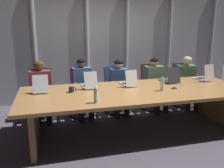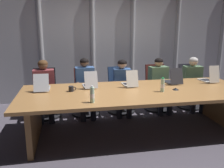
{
  "view_description": "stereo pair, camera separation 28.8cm",
  "coord_description": "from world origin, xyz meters",
  "px_view_note": "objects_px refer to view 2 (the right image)",
  "views": [
    {
      "loc": [
        -1.42,
        -3.69,
        1.82
      ],
      "look_at": [
        -0.4,
        0.13,
        0.86
      ],
      "focal_mm": 38.45,
      "sensor_mm": 36.0,
      "label": 1
    },
    {
      "loc": [
        -1.14,
        -3.75,
        1.82
      ],
      "look_at": [
        -0.4,
        0.13,
        0.86
      ],
      "focal_mm": 38.45,
      "sensor_mm": 36.0,
      "label": 2
    }
  ],
  "objects_px": {
    "office_chair_right_mid": "(157,92)",
    "person_center": "(123,84)",
    "laptop_right_end": "(209,79)",
    "water_bottle_primary": "(92,95)",
    "office_chair_right_end": "(190,91)",
    "person_left_end": "(44,86)",
    "person_left_mid": "(86,84)",
    "office_chair_left_mid": "(85,97)",
    "office_chair_center": "(120,95)",
    "conference_mic_left_side": "(176,89)",
    "laptop_left_end": "(42,87)",
    "laptop_center": "(130,83)",
    "laptop_right_mid": "(173,80)",
    "water_bottle_secondary": "(163,85)",
    "person_right_mid": "(160,82)",
    "laptop_left_mid": "(90,84)",
    "office_chair_left_end": "(46,98)",
    "coffee_mug_near": "(71,89)",
    "person_right_end": "(194,80)"
  },
  "relations": [
    {
      "from": "laptop_right_end",
      "to": "person_left_end",
      "type": "distance_m",
      "value": 3.22
    },
    {
      "from": "person_center",
      "to": "conference_mic_left_side",
      "type": "xyz_separation_m",
      "value": [
        0.68,
        -1.04,
        0.13
      ]
    },
    {
      "from": "office_chair_left_mid",
      "to": "water_bottle_secondary",
      "type": "relative_size",
      "value": 3.96
    },
    {
      "from": "person_center",
      "to": "laptop_left_mid",
      "type": "bearing_deg",
      "value": -46.12
    },
    {
      "from": "laptop_center",
      "to": "laptop_left_mid",
      "type": "bearing_deg",
      "value": 84.25
    },
    {
      "from": "water_bottle_secondary",
      "to": "person_right_mid",
      "type": "bearing_deg",
      "value": 69.93
    },
    {
      "from": "laptop_center",
      "to": "water_bottle_secondary",
      "type": "xyz_separation_m",
      "value": [
        0.42,
        -0.49,
        0.05
      ]
    },
    {
      "from": "laptop_left_mid",
      "to": "laptop_right_end",
      "type": "height_order",
      "value": "laptop_right_end"
    },
    {
      "from": "laptop_right_end",
      "to": "water_bottle_primary",
      "type": "bearing_deg",
      "value": 105.43
    },
    {
      "from": "office_chair_center",
      "to": "coffee_mug_near",
      "type": "relative_size",
      "value": 7.62
    },
    {
      "from": "office_chair_center",
      "to": "office_chair_left_end",
      "type": "bearing_deg",
      "value": -99.7
    },
    {
      "from": "laptop_right_end",
      "to": "person_center",
      "type": "relative_size",
      "value": 0.37
    },
    {
      "from": "coffee_mug_near",
      "to": "conference_mic_left_side",
      "type": "bearing_deg",
      "value": -7.47
    },
    {
      "from": "office_chair_right_end",
      "to": "person_left_end",
      "type": "xyz_separation_m",
      "value": [
        -3.21,
        -0.16,
        0.31
      ]
    },
    {
      "from": "coffee_mug_near",
      "to": "conference_mic_left_side",
      "type": "xyz_separation_m",
      "value": [
        1.75,
        -0.23,
        -0.03
      ]
    },
    {
      "from": "laptop_left_end",
      "to": "person_right_mid",
      "type": "relative_size",
      "value": 0.38
    },
    {
      "from": "office_chair_left_end",
      "to": "person_right_mid",
      "type": "xyz_separation_m",
      "value": [
        2.41,
        -0.16,
        0.29
      ]
    },
    {
      "from": "office_chair_center",
      "to": "person_left_mid",
      "type": "height_order",
      "value": "person_left_mid"
    },
    {
      "from": "office_chair_left_end",
      "to": "office_chair_right_end",
      "type": "distance_m",
      "value": 3.21
    },
    {
      "from": "person_left_end",
      "to": "person_left_mid",
      "type": "bearing_deg",
      "value": 85.16
    },
    {
      "from": "office_chair_left_end",
      "to": "coffee_mug_near",
      "type": "distance_m",
      "value": 1.19
    },
    {
      "from": "laptop_right_end",
      "to": "office_chair_right_end",
      "type": "xyz_separation_m",
      "value": [
        0.04,
        0.76,
        -0.46
      ]
    },
    {
      "from": "office_chair_right_mid",
      "to": "person_right_mid",
      "type": "height_order",
      "value": "person_right_mid"
    },
    {
      "from": "laptop_center",
      "to": "laptop_right_mid",
      "type": "relative_size",
      "value": 0.98
    },
    {
      "from": "office_chair_right_mid",
      "to": "person_left_end",
      "type": "relative_size",
      "value": 0.84
    },
    {
      "from": "coffee_mug_near",
      "to": "laptop_left_mid",
      "type": "bearing_deg",
      "value": 34.99
    },
    {
      "from": "person_center",
      "to": "water_bottle_primary",
      "type": "bearing_deg",
      "value": -22.64
    },
    {
      "from": "laptop_left_end",
      "to": "office_chair_left_end",
      "type": "bearing_deg",
      "value": 2.16
    },
    {
      "from": "laptop_right_mid",
      "to": "person_left_mid",
      "type": "relative_size",
      "value": 0.35
    },
    {
      "from": "laptop_left_end",
      "to": "office_chair_right_end",
      "type": "distance_m",
      "value": 3.3
    },
    {
      "from": "laptop_right_mid",
      "to": "office_chair_left_mid",
      "type": "relative_size",
      "value": 0.44
    },
    {
      "from": "laptop_right_end",
      "to": "office_chair_right_mid",
      "type": "xyz_separation_m",
      "value": [
        -0.76,
        0.76,
        -0.45
      ]
    },
    {
      "from": "laptop_left_mid",
      "to": "person_left_end",
      "type": "bearing_deg",
      "value": 51.92
    },
    {
      "from": "person_left_end",
      "to": "person_right_mid",
      "type": "relative_size",
      "value": 1.02
    },
    {
      "from": "laptop_right_end",
      "to": "person_left_mid",
      "type": "bearing_deg",
      "value": 70.82
    },
    {
      "from": "office_chair_right_mid",
      "to": "person_left_mid",
      "type": "xyz_separation_m",
      "value": [
        -1.6,
        -0.16,
        0.3
      ]
    },
    {
      "from": "laptop_left_end",
      "to": "office_chair_center",
      "type": "xyz_separation_m",
      "value": [
        1.54,
        0.78,
        -0.45
      ]
    },
    {
      "from": "person_center",
      "to": "laptop_left_end",
      "type": "bearing_deg",
      "value": -62.74
    },
    {
      "from": "office_chair_right_mid",
      "to": "person_center",
      "type": "bearing_deg",
      "value": -80.64
    },
    {
      "from": "person_center",
      "to": "person_left_end",
      "type": "bearing_deg",
      "value": -84.83
    },
    {
      "from": "office_chair_right_end",
      "to": "person_center",
      "type": "relative_size",
      "value": 0.85
    },
    {
      "from": "office_chair_left_end",
      "to": "conference_mic_left_side",
      "type": "distance_m",
      "value": 2.6
    },
    {
      "from": "office_chair_left_end",
      "to": "water_bottle_primary",
      "type": "height_order",
      "value": "water_bottle_primary"
    },
    {
      "from": "office_chair_center",
      "to": "person_center",
      "type": "distance_m",
      "value": 0.33
    },
    {
      "from": "office_chair_left_mid",
      "to": "office_chair_center",
      "type": "xyz_separation_m",
      "value": [
        0.76,
        0.0,
        0.0
      ]
    },
    {
      "from": "person_left_mid",
      "to": "office_chair_center",
      "type": "bearing_deg",
      "value": 98.63
    },
    {
      "from": "laptop_left_mid",
      "to": "laptop_right_end",
      "type": "xyz_separation_m",
      "value": [
        2.32,
        -0.01,
        0.01
      ]
    },
    {
      "from": "laptop_left_end",
      "to": "office_chair_left_mid",
      "type": "height_order",
      "value": "laptop_left_end"
    },
    {
      "from": "laptop_left_mid",
      "to": "laptop_center",
      "type": "relative_size",
      "value": 1.03
    },
    {
      "from": "laptop_right_end",
      "to": "person_right_end",
      "type": "height_order",
      "value": "person_right_end"
    }
  ]
}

